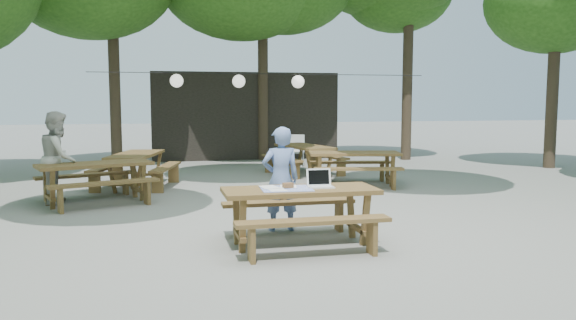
# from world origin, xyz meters

# --- Properties ---
(ground) EXTENTS (80.00, 80.00, 0.00)m
(ground) POSITION_xyz_m (0.00, 0.00, 0.00)
(ground) COLOR slate
(ground) RESTS_ON ground
(pavilion) EXTENTS (6.00, 3.00, 2.80)m
(pavilion) POSITION_xyz_m (0.50, 10.50, 1.40)
(pavilion) COLOR black
(pavilion) RESTS_ON ground
(main_picnic_table) EXTENTS (2.00, 1.58, 0.75)m
(main_picnic_table) POSITION_xyz_m (-0.50, -1.73, 0.39)
(main_picnic_table) COLOR #4D371B
(main_picnic_table) RESTS_ON ground
(picnic_table_nw) EXTENTS (2.33, 2.13, 0.75)m
(picnic_table_nw) POSITION_xyz_m (-3.44, 2.07, 0.39)
(picnic_table_nw) COLOR #4D371B
(picnic_table_nw) RESTS_ON ground
(picnic_table_ne) EXTENTS (2.18, 1.93, 0.75)m
(picnic_table_ne) POSITION_xyz_m (1.97, 3.07, 0.39)
(picnic_table_ne) COLOR #4D371B
(picnic_table_ne) RESTS_ON ground
(picnic_table_far_w) EXTENTS (1.99, 2.22, 0.75)m
(picnic_table_far_w) POSITION_xyz_m (-2.78, 3.85, 0.39)
(picnic_table_far_w) COLOR #4D371B
(picnic_table_far_w) RESTS_ON ground
(picnic_table_far_e) EXTENTS (1.96, 2.20, 0.75)m
(picnic_table_far_e) POSITION_xyz_m (1.36, 5.15, 0.39)
(picnic_table_far_e) COLOR #4D371B
(picnic_table_far_e) RESTS_ON ground
(woman) EXTENTS (0.56, 0.38, 1.52)m
(woman) POSITION_xyz_m (-0.57, -0.86, 0.76)
(woman) COLOR #6B85C3
(woman) RESTS_ON ground
(second_person) EXTENTS (0.65, 0.83, 1.70)m
(second_person) POSITION_xyz_m (-4.10, 2.28, 0.85)
(second_person) COLOR beige
(second_person) RESTS_ON ground
(plastic_chair) EXTENTS (0.58, 0.58, 0.90)m
(plastic_chair) POSITION_xyz_m (1.63, 7.13, 0.26)
(plastic_chair) COLOR silver
(plastic_chair) RESTS_ON ground
(laptop) EXTENTS (0.34, 0.27, 0.24)m
(laptop) POSITION_xyz_m (-0.22, -1.69, 0.81)
(laptop) COLOR white
(laptop) RESTS_ON main_picnic_table
(tabletop_clutter) EXTENTS (0.68, 0.59, 0.08)m
(tabletop_clutter) POSITION_xyz_m (-0.69, -1.72, 0.76)
(tabletop_clutter) COLOR #3650BA
(tabletop_clutter) RESTS_ON main_picnic_table
(paper_lanterns) EXTENTS (9.00, 0.34, 0.38)m
(paper_lanterns) POSITION_xyz_m (-0.19, 6.00, 2.40)
(paper_lanterns) COLOR black
(paper_lanterns) RESTS_ON ground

